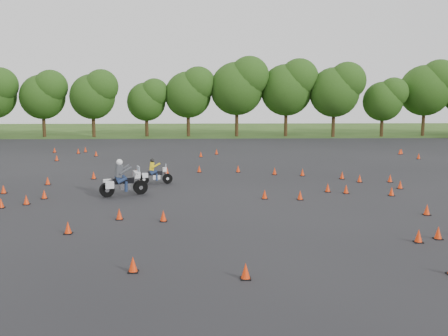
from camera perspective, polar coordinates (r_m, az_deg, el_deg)
ground at (r=23.87m, az=0.29°, el=-4.24°), size 140.00×140.00×0.00m
asphalt_pad at (r=29.75m, az=-0.12°, el=-1.72°), size 62.00×62.00×0.00m
treeline at (r=58.20m, az=2.15°, el=7.74°), size 87.32×32.37×10.52m
traffic_cones at (r=28.74m, az=0.50°, el=-1.62°), size 31.61×32.71×0.45m
rider_grey at (r=26.38m, az=-11.42°, el=-1.04°), size 2.61×1.71×1.94m
rider_yellow at (r=29.50m, az=-7.82°, el=-0.40°), size 2.04×0.96×1.51m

